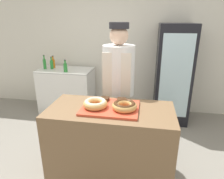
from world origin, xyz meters
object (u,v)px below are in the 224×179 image
(donut_light_glaze, at_px, (95,103))
(bottle_green_b_b, at_px, (65,67))
(bottle_green_b, at_px, (45,64))
(serving_tray, at_px, (110,108))
(bottle_orange, at_px, (53,63))
(chest_freezer, at_px, (67,90))
(donut_chocolate_glaze, at_px, (124,105))
(bottle_green, at_px, (52,64))
(beverage_fridge, at_px, (173,74))
(brownie_back_left, at_px, (105,99))
(brownie_back_right, at_px, (122,100))
(baker_person, at_px, (118,88))

(donut_light_glaze, bearing_deg, bottle_green_b_b, 121.90)
(bottle_green_b, bearing_deg, bottle_green_b_b, -17.48)
(serving_tray, relative_size, bottle_orange, 2.42)
(chest_freezer, bearing_deg, bottle_green_b, -174.55)
(donut_chocolate_glaze, xyz_separation_m, bottle_green, (-1.65, 1.76, -0.02))
(donut_chocolate_glaze, relative_size, beverage_fridge, 0.14)
(bottle_green, distance_m, bottle_green_b, 0.14)
(bottle_orange, height_order, bottle_green_b_b, bottle_orange)
(donut_light_glaze, distance_m, brownie_back_left, 0.21)
(chest_freezer, bearing_deg, donut_light_glaze, -58.88)
(serving_tray, height_order, bottle_green, bottle_green)
(serving_tray, height_order, brownie_back_right, brownie_back_right)
(serving_tray, relative_size, chest_freezer, 0.56)
(serving_tray, distance_m, chest_freezer, 2.19)
(donut_chocolate_glaze, height_order, brownie_back_left, donut_chocolate_glaze)
(beverage_fridge, bearing_deg, bottle_green_b_b, -174.50)
(brownie_back_left, bearing_deg, donut_chocolate_glaze, -38.71)
(brownie_back_left, bearing_deg, bottle_green_b, 134.91)
(brownie_back_left, relative_size, bottle_orange, 0.38)
(serving_tray, xyz_separation_m, bottle_green, (-1.50, 1.73, 0.03))
(brownie_back_right, bearing_deg, bottle_green, 135.52)
(donut_chocolate_glaze, height_order, bottle_green_b, bottle_green_b)
(brownie_back_right, relative_size, baker_person, 0.05)
(bottle_orange, bearing_deg, bottle_green_b, -137.09)
(baker_person, relative_size, beverage_fridge, 1.02)
(baker_person, distance_m, bottle_orange, 1.91)
(donut_chocolate_glaze, height_order, baker_person, baker_person)
(brownie_back_right, bearing_deg, bottle_orange, 134.04)
(donut_chocolate_glaze, bearing_deg, serving_tray, 167.70)
(bottle_orange, bearing_deg, beverage_fridge, -2.07)
(brownie_back_right, bearing_deg, serving_tray, -120.14)
(brownie_back_right, distance_m, beverage_fridge, 1.73)
(baker_person, bearing_deg, bottle_green_b, 146.63)
(brownie_back_left, bearing_deg, bottle_green, 131.86)
(serving_tray, distance_m, donut_chocolate_glaze, 0.16)
(baker_person, height_order, bottle_green, baker_person)
(bottle_green_b_b, bearing_deg, donut_light_glaze, -58.10)
(donut_light_glaze, xyz_separation_m, bottle_green_b, (-1.48, 1.74, -0.01))
(bottle_orange, bearing_deg, brownie_back_left, -49.59)
(serving_tray, bearing_deg, baker_person, 90.78)
(bottle_green_b, height_order, bottle_green_b_b, bottle_green_b)
(donut_light_glaze, distance_m, baker_person, 0.69)
(donut_light_glaze, distance_m, bottle_orange, 2.30)
(serving_tray, height_order, baker_person, baker_person)
(donut_light_glaze, bearing_deg, brownie_back_left, 74.35)
(brownie_back_left, distance_m, bottle_green_b, 2.18)
(brownie_back_left, bearing_deg, beverage_fridge, 59.74)
(baker_person, xyz_separation_m, bottle_green_b_b, (-1.13, 0.91, 0.03))
(donut_light_glaze, height_order, bottle_green_b, bottle_green_b)
(serving_tray, height_order, donut_chocolate_glaze, donut_chocolate_glaze)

